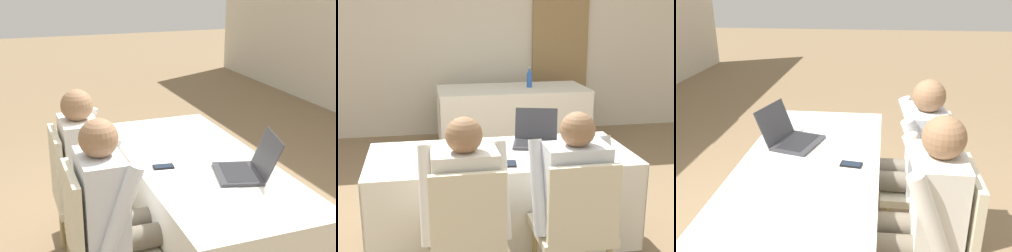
# 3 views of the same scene
# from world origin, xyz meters

# --- Properties ---
(conference_table_near) EXTENTS (1.83, 0.81, 0.74)m
(conference_table_near) POSITION_xyz_m (0.00, 0.00, 0.56)
(conference_table_near) COLOR white
(conference_table_near) RESTS_ON ground_plane
(laptop) EXTENTS (0.40, 0.41, 0.24)m
(laptop) POSITION_xyz_m (0.29, 0.17, 0.78)
(laptop) COLOR #333338
(laptop) RESTS_ON conference_table_near
(cell_phone) EXTENTS (0.08, 0.13, 0.01)m
(cell_phone) POSITION_xyz_m (0.03, -0.24, 0.74)
(cell_phone) COLOR black
(cell_phone) RESTS_ON conference_table_near
(paper_beside_laptop) EXTENTS (0.29, 0.35, 0.00)m
(paper_beside_laptop) POSITION_xyz_m (0.39, -0.10, 0.74)
(paper_beside_laptop) COLOR white
(paper_beside_laptop) RESTS_ON conference_table_near
(paper_centre_table) EXTENTS (0.24, 0.32, 0.00)m
(paper_centre_table) POSITION_xyz_m (-0.00, 0.08, 0.74)
(paper_centre_table) COLOR white
(paper_centre_table) RESTS_ON conference_table_near
(paper_left_edge) EXTENTS (0.25, 0.32, 0.00)m
(paper_left_edge) POSITION_xyz_m (-0.24, -0.22, 0.74)
(paper_left_edge) COLOR white
(paper_left_edge) RESTS_ON conference_table_near
(chair_near_left) EXTENTS (0.44, 0.44, 0.92)m
(chair_near_left) POSITION_xyz_m (-0.32, -0.71, 0.51)
(chair_near_left) COLOR tan
(chair_near_left) RESTS_ON ground_plane
(chair_near_right) EXTENTS (0.44, 0.44, 0.92)m
(chair_near_right) POSITION_xyz_m (0.32, -0.71, 0.51)
(chair_near_right) COLOR tan
(chair_near_right) RESTS_ON ground_plane
(person_checkered_shirt) EXTENTS (0.50, 0.52, 1.18)m
(person_checkered_shirt) POSITION_xyz_m (-0.32, -0.61, 0.67)
(person_checkered_shirt) COLOR #665B4C
(person_checkered_shirt) RESTS_ON ground_plane
(person_white_shirt) EXTENTS (0.50, 0.52, 1.18)m
(person_white_shirt) POSITION_xyz_m (0.32, -0.61, 0.67)
(person_white_shirt) COLOR #665B4C
(person_white_shirt) RESTS_ON ground_plane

